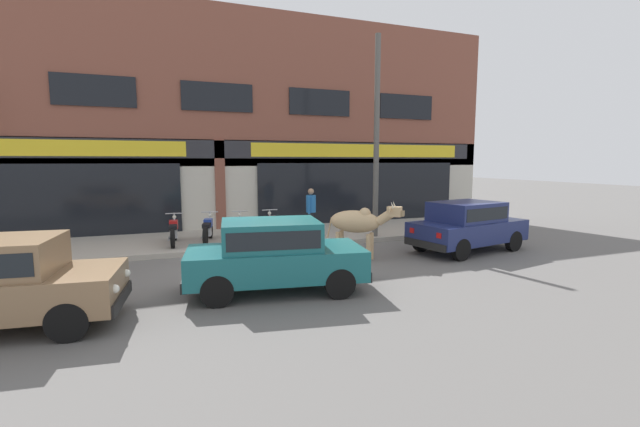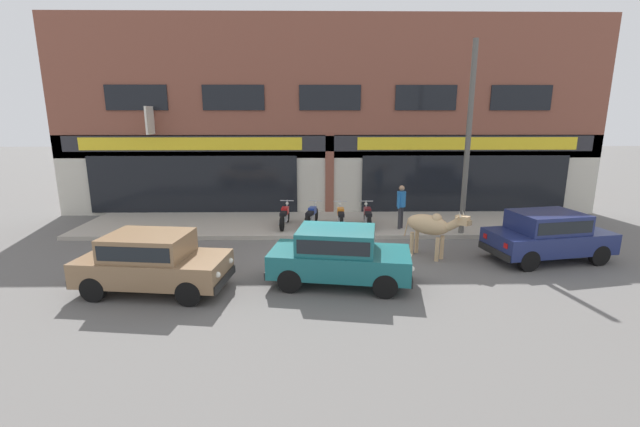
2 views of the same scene
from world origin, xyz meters
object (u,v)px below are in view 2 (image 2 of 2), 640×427
(motorcycle_1, at_px, (311,216))
(pedestrian, at_px, (401,202))
(car_2, at_px, (338,253))
(motorcycle_3, at_px, (368,217))
(cow, at_px, (431,226))
(car_1, at_px, (152,260))
(car_0, at_px, (548,234))
(motorcycle_0, at_px, (285,216))
(motorcycle_2, at_px, (341,217))
(utility_pole, at_px, (468,140))

(motorcycle_1, bearing_deg, pedestrian, -6.27)
(car_2, bearing_deg, motorcycle_3, 74.76)
(cow, distance_m, car_1, 7.82)
(car_2, bearing_deg, car_1, -175.08)
(car_0, distance_m, pedestrian, 4.86)
(car_0, bearing_deg, cow, 175.47)
(car_0, xyz_separation_m, motorcycle_0, (-7.99, 3.46, -0.28))
(car_2, relative_size, pedestrian, 2.36)
(motorcycle_2, distance_m, pedestrian, 2.27)
(motorcycle_3, bearing_deg, cow, -63.74)
(car_0, bearing_deg, car_2, -164.66)
(car_0, distance_m, car_2, 6.52)
(pedestrian, bearing_deg, cow, -83.48)
(cow, height_order, motorcycle_2, cow)
(motorcycle_1, relative_size, pedestrian, 1.11)
(motorcycle_0, distance_m, utility_pole, 6.99)
(car_2, bearing_deg, car_0, 15.34)
(cow, distance_m, car_0, 3.43)
(car_0, relative_size, motorcycle_0, 2.10)
(car_1, bearing_deg, car_2, 4.92)
(cow, xyz_separation_m, car_2, (-2.88, -2.00, -0.19))
(utility_pole, bearing_deg, pedestrian, 163.17)
(car_2, bearing_deg, motorcycle_1, 97.74)
(car_1, xyz_separation_m, motorcycle_1, (3.86, 5.57, -0.28))
(car_2, xyz_separation_m, motorcycle_3, (1.38, 5.05, -0.28))
(motorcycle_1, bearing_deg, utility_pole, -10.43)
(cow, xyz_separation_m, motorcycle_2, (-2.50, 3.02, -0.47))
(cow, xyz_separation_m, motorcycle_1, (-3.58, 3.18, -0.47))
(motorcycle_0, distance_m, motorcycle_2, 2.09)
(motorcycle_2, distance_m, motorcycle_3, 1.00)
(motorcycle_0, bearing_deg, car_1, -117.12)
(motorcycle_3, bearing_deg, car_1, -137.51)
(motorcycle_3, relative_size, utility_pole, 0.28)
(cow, relative_size, car_2, 0.45)
(motorcycle_1, distance_m, utility_pole, 6.10)
(cow, xyz_separation_m, car_0, (3.41, -0.27, -0.19))
(car_1, bearing_deg, car_0, 11.05)
(cow, distance_m, motorcycle_2, 3.95)
(car_2, distance_m, pedestrian, 5.46)
(pedestrian, relative_size, utility_pole, 0.25)
(motorcycle_0, xyz_separation_m, motorcycle_1, (1.00, -0.01, 0.00))
(motorcycle_1, xyz_separation_m, pedestrian, (3.26, -0.36, 0.60))
(car_2, distance_m, motorcycle_2, 5.04)
(cow, bearing_deg, car_0, -4.53)
(cow, relative_size, motorcycle_2, 0.93)
(motorcycle_1, height_order, utility_pole, utility_pole)
(car_1, relative_size, motorcycle_1, 2.10)
(car_1, height_order, motorcycle_2, car_1)
(car_1, relative_size, pedestrian, 2.34)
(car_1, relative_size, car_2, 0.99)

